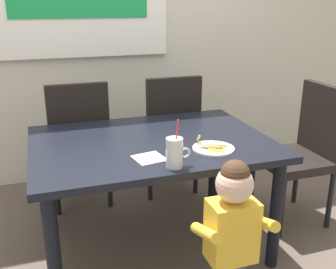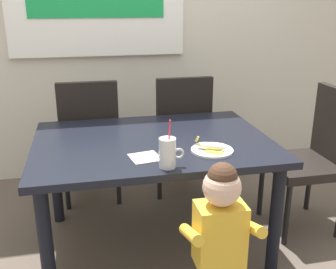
% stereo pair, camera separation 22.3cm
% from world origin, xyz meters
% --- Properties ---
extents(ground_plane, '(24.00, 24.00, 0.00)m').
position_xyz_m(ground_plane, '(0.00, 0.00, 0.00)').
color(ground_plane, brown).
extents(back_wall, '(6.40, 0.17, 2.90)m').
position_xyz_m(back_wall, '(-0.00, 1.28, 1.45)').
color(back_wall, beige).
rests_on(back_wall, ground).
extents(dining_table, '(1.38, 1.00, 0.71)m').
position_xyz_m(dining_table, '(0.00, 0.00, 0.62)').
color(dining_table, black).
rests_on(dining_table, ground).
extents(dining_chair_left, '(0.44, 0.45, 0.96)m').
position_xyz_m(dining_chair_left, '(-0.36, 0.68, 0.54)').
color(dining_chair_left, black).
rests_on(dining_chair_left, ground).
extents(dining_chair_right, '(0.44, 0.45, 0.96)m').
position_xyz_m(dining_chair_right, '(0.34, 0.69, 0.54)').
color(dining_chair_right, black).
rests_on(dining_chair_right, ground).
extents(dining_chair_far, '(0.44, 0.44, 0.96)m').
position_xyz_m(dining_chair_far, '(1.09, 0.01, 0.54)').
color(dining_chair_far, black).
rests_on(dining_chair_far, ground).
extents(toddler_standing, '(0.33, 0.24, 0.84)m').
position_xyz_m(toddler_standing, '(0.18, -0.71, 0.53)').
color(toddler_standing, '#3F4760').
rests_on(toddler_standing, ground).
extents(milk_cup, '(0.13, 0.08, 0.25)m').
position_xyz_m(milk_cup, '(0.00, -0.41, 0.78)').
color(milk_cup, silver).
rests_on(milk_cup, dining_table).
extents(snack_plate, '(0.23, 0.23, 0.01)m').
position_xyz_m(snack_plate, '(0.28, -0.26, 0.72)').
color(snack_plate, white).
rests_on(snack_plate, dining_table).
extents(peeled_banana, '(0.17, 0.15, 0.07)m').
position_xyz_m(peeled_banana, '(0.27, -0.26, 0.74)').
color(peeled_banana, '#F4EAC6').
rests_on(peeled_banana, snack_plate).
extents(paper_napkin, '(0.17, 0.17, 0.00)m').
position_xyz_m(paper_napkin, '(-0.09, -0.27, 0.71)').
color(paper_napkin, silver).
rests_on(paper_napkin, dining_table).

